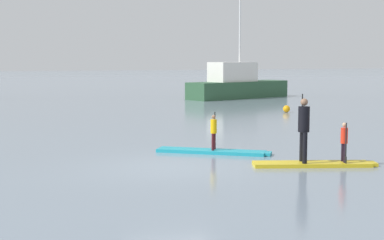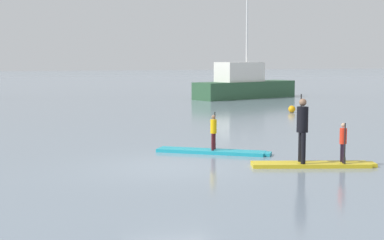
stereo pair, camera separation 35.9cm
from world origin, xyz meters
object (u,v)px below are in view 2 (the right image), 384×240
(fishing_boat_green_midground, at_px, (244,85))
(paddleboard_near, at_px, (213,152))
(paddleboard_far, at_px, (313,165))
(paddler_adult, at_px, (302,126))
(paddler_child_front, at_px, (343,141))
(paddler_child_solo, at_px, (214,130))
(mooring_buoy_mid, at_px, (292,109))

(fishing_boat_green_midground, bearing_deg, paddleboard_near, -116.33)
(paddleboard_near, xyz_separation_m, paddleboard_far, (1.72, -2.89, 0.00))
(paddleboard_near, xyz_separation_m, paddler_adult, (1.43, -2.79, 1.03))
(paddler_child_front, bearing_deg, paddleboard_far, 160.87)
(paddleboard_far, distance_m, paddler_adult, 1.08)
(paddler_child_solo, relative_size, paddleboard_far, 0.35)
(mooring_buoy_mid, bearing_deg, paddler_child_front, -113.87)
(paddleboard_far, bearing_deg, paddler_adult, 160.68)
(paddler_adult, xyz_separation_m, paddler_child_front, (1.03, -0.36, -0.39))
(paddler_child_front, distance_m, mooring_buoy_mid, 15.48)
(paddleboard_near, xyz_separation_m, fishing_boat_green_midground, (10.90, 22.01, 0.92))
(fishing_boat_green_midground, height_order, mooring_buoy_mid, fishing_boat_green_midground)
(paddler_child_front, xyz_separation_m, fishing_boat_green_midground, (8.43, 25.16, 0.28))
(paddler_child_solo, bearing_deg, paddleboard_near, -156.85)
(paddler_child_solo, distance_m, paddler_adult, 3.16)
(paddler_child_solo, relative_size, mooring_buoy_mid, 3.05)
(paddler_child_front, height_order, fishing_boat_green_midground, fishing_boat_green_midground)
(fishing_boat_green_midground, xyz_separation_m, mooring_buoy_mid, (-2.17, -11.02, -0.78))
(paddler_child_solo, height_order, paddler_child_front, paddler_child_solo)
(paddleboard_far, height_order, paddler_adult, paddler_adult)
(paddleboard_far, distance_m, fishing_boat_green_midground, 26.56)
(paddleboard_near, distance_m, paddler_child_front, 4.05)
(paddler_child_solo, bearing_deg, fishing_boat_green_midground, 63.69)
(paddleboard_far, xyz_separation_m, fishing_boat_green_midground, (9.17, 24.91, 0.92))
(mooring_buoy_mid, bearing_deg, paddleboard_near, -128.42)
(paddleboard_near, bearing_deg, fishing_boat_green_midground, 63.67)
(paddleboard_far, distance_m, mooring_buoy_mid, 15.55)
(paddler_child_solo, distance_m, paddleboard_far, 3.43)
(paddler_adult, relative_size, mooring_buoy_mid, 4.85)
(paddler_adult, bearing_deg, paddler_child_solo, 116.90)
(paddler_adult, bearing_deg, fishing_boat_green_midground, 69.12)
(paddler_child_front, relative_size, fishing_boat_green_midground, 0.13)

